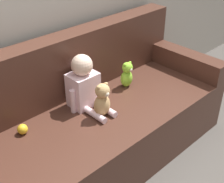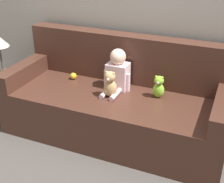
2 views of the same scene
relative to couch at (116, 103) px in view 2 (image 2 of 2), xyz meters
name	(u,v)px [view 2 (image 2 of 2)]	position (x,y,z in m)	size (l,w,h in m)	color
ground_plane	(114,133)	(0.00, -0.06, -0.33)	(12.00, 12.00, 0.00)	#4C4742
couch	(116,103)	(0.00, 0.00, 0.00)	(2.19, 0.88, 0.97)	#47281E
person_baby	(117,72)	(-0.02, 0.07, 0.31)	(0.28, 0.38, 0.41)	silver
teddy_bear_brown	(110,84)	(-0.01, -0.13, 0.27)	(0.13, 0.12, 0.27)	tan
plush_toy_side	(159,87)	(0.41, 0.04, 0.25)	(0.11, 0.10, 0.22)	#8CD133
toy_ball	(73,76)	(-0.54, 0.09, 0.17)	(0.07, 0.07, 0.07)	gold
side_table	(1,56)	(-1.33, -0.09, 0.35)	(0.32, 0.32, 0.92)	#93704C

